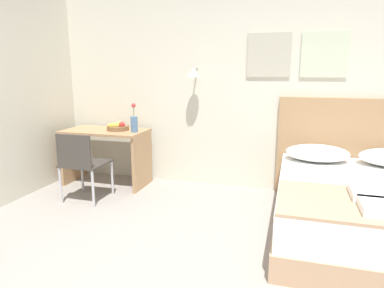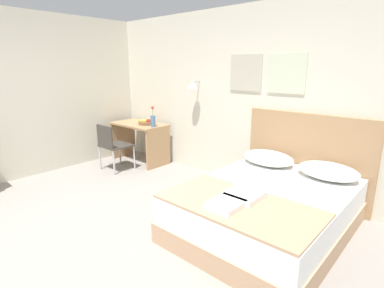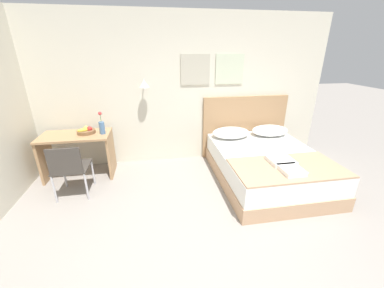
% 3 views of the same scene
% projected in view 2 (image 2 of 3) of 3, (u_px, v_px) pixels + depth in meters
% --- Properties ---
extents(ground_plane, '(24.00, 24.00, 0.00)m').
position_uv_depth(ground_plane, '(70.00, 246.00, 3.08)').
color(ground_plane, gray).
extents(wall_back, '(5.69, 0.31, 2.65)m').
position_uv_depth(wall_back, '(227.00, 97.00, 4.70)').
color(wall_back, beige).
rests_on(wall_back, ground_plane).
extents(bed, '(1.56, 2.02, 0.51)m').
position_uv_depth(bed, '(267.00, 209.00, 3.32)').
color(bed, tan).
rests_on(bed, ground_plane).
extents(headboard, '(1.68, 0.06, 1.21)m').
position_uv_depth(headboard, '(306.00, 158.00, 3.98)').
color(headboard, '#A87F56').
rests_on(headboard, ground_plane).
extents(pillow_left, '(0.69, 0.47, 0.18)m').
position_uv_depth(pillow_left, '(268.00, 158.00, 4.00)').
color(pillow_left, white).
rests_on(pillow_left, bed).
extents(pillow_right, '(0.69, 0.47, 0.18)m').
position_uv_depth(pillow_right, '(328.00, 171.00, 3.50)').
color(pillow_right, white).
rests_on(pillow_right, bed).
extents(throw_blanket, '(1.51, 0.81, 0.02)m').
position_uv_depth(throw_blanket, '(238.00, 205.00, 2.83)').
color(throw_blanket, tan).
rests_on(throw_blanket, bed).
extents(folded_towel_near_foot, '(0.34, 0.34, 0.06)m').
position_uv_depth(folded_towel_near_foot, '(244.00, 195.00, 2.94)').
color(folded_towel_near_foot, white).
rests_on(folded_towel_near_foot, throw_blanket).
extents(folded_towel_mid_bed, '(0.27, 0.32, 0.06)m').
position_uv_depth(folded_towel_mid_bed, '(226.00, 204.00, 2.74)').
color(folded_towel_mid_bed, white).
rests_on(folded_towel_mid_bed, throw_blanket).
extents(desk, '(1.09, 0.59, 0.75)m').
position_uv_depth(desk, '(140.00, 135.00, 5.71)').
color(desk, '#A87F56').
rests_on(desk, ground_plane).
extents(desk_chair, '(0.47, 0.47, 0.82)m').
position_uv_depth(desk_chair, '(111.00, 143.00, 5.20)').
color(desk_chair, '#3D3833').
rests_on(desk_chair, ground_plane).
extents(fruit_bowl, '(0.29, 0.29, 0.12)m').
position_uv_depth(fruit_bowl, '(146.00, 122.00, 5.56)').
color(fruit_bowl, brown).
rests_on(fruit_bowl, desk).
extents(flower_vase, '(0.09, 0.09, 0.37)m').
position_uv_depth(flower_vase, '(153.00, 120.00, 5.31)').
color(flower_vase, '#4C7099').
rests_on(flower_vase, desk).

